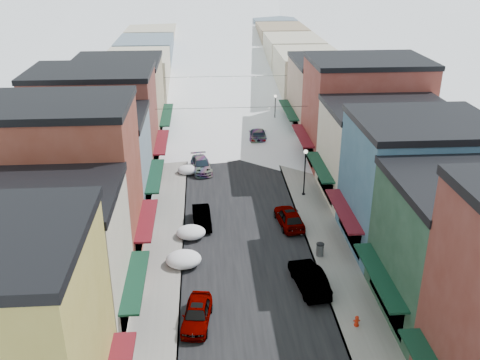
{
  "coord_description": "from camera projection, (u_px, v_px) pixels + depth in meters",
  "views": [
    {
      "loc": [
        -3.11,
        -15.53,
        22.13
      ],
      "look_at": [
        0.0,
        28.19,
        2.89
      ],
      "focal_mm": 40.0,
      "sensor_mm": 36.0,
      "label": 1
    }
  ],
  "objects": [
    {
      "name": "streetlamp_near",
      "position": [
        305.0,
        167.0,
        50.35
      ],
      "size": [
        0.38,
        0.38,
        4.59
      ],
      "color": "black",
      "rests_on": "sidewalk_right"
    },
    {
      "name": "road",
      "position": [
        225.0,
        111.0,
        78.08
      ],
      "size": [
        10.0,
        160.0,
        0.01
      ],
      "primitive_type": "cube",
      "color": "black",
      "rests_on": "ground"
    },
    {
      "name": "sidewalk_left",
      "position": [
        179.0,
        111.0,
        77.63
      ],
      "size": [
        3.2,
        160.0,
        0.15
      ],
      "primitive_type": "cube",
      "color": "gray",
      "rests_on": "ground"
    },
    {
      "name": "bldg_l_brick_near",
      "position": [
        59.0,
        185.0,
        38.6
      ],
      "size": [
        12.3,
        8.2,
        12.5
      ],
      "color": "brown",
      "rests_on": "ground"
    },
    {
      "name": "snow_pile_far",
      "position": [
        188.0,
        170.0,
        56.44
      ],
      "size": [
        2.21,
        2.56,
        0.93
      ],
      "color": "white",
      "rests_on": "ground"
    },
    {
      "name": "car_silver_wagon",
      "position": [
        201.0,
        165.0,
        56.99
      ],
      "size": [
        2.55,
        4.96,
        1.38
      ],
      "primitive_type": "imported",
      "rotation": [
        0.0,
        0.0,
        0.13
      ],
      "color": "#ABADB4",
      "rests_on": "ground"
    },
    {
      "name": "bldg_l_cream",
      "position": [
        39.0,
        263.0,
        31.93
      ],
      "size": [
        11.3,
        8.2,
        9.5
      ],
      "color": "beige",
      "rests_on": "ground"
    },
    {
      "name": "car_black_sedan",
      "position": [
        258.0,
        135.0,
        65.87
      ],
      "size": [
        2.47,
        5.45,
        1.55
      ],
      "primitive_type": "imported",
      "rotation": [
        0.0,
        0.0,
        3.08
      ],
      "color": "black",
      "rests_on": "ground"
    },
    {
      "name": "sidewalk_right",
      "position": [
        269.0,
        110.0,
        78.48
      ],
      "size": [
        3.2,
        160.0,
        0.15
      ],
      "primitive_type": "cube",
      "color": "gray",
      "rests_on": "ground"
    },
    {
      "name": "car_gray_suv",
      "position": [
        289.0,
        217.0,
        45.83
      ],
      "size": [
        2.38,
        4.83,
        1.58
      ],
      "primitive_type": "imported",
      "rotation": [
        0.0,
        0.0,
        3.25
      ],
      "color": "gray",
      "rests_on": "ground"
    },
    {
      "name": "bldg_r_blue",
      "position": [
        417.0,
        184.0,
        41.21
      ],
      "size": [
        11.3,
        9.2,
        10.5
      ],
      "color": "#335A74",
      "rests_on": "ground"
    },
    {
      "name": "bldg_l_grayblue",
      "position": [
        90.0,
        164.0,
        47.1
      ],
      "size": [
        11.3,
        9.2,
        9.0
      ],
      "color": "slate",
      "rests_on": "ground"
    },
    {
      "name": "car_lane_silver",
      "position": [
        211.0,
        117.0,
        72.74
      ],
      "size": [
        1.78,
        4.43,
        1.51
      ],
      "primitive_type": "imported",
      "rotation": [
        0.0,
        0.0,
        -0.0
      ],
      "color": "#A9ACB2",
      "rests_on": "ground"
    },
    {
      "name": "trash_can",
      "position": [
        320.0,
        249.0,
        41.16
      ],
      "size": [
        0.61,
        0.61,
        1.03
      ],
      "color": "#5D5F62",
      "rests_on": "sidewalk_right"
    },
    {
      "name": "fire_hydrant",
      "position": [
        357.0,
        321.0,
        33.59
      ],
      "size": [
        0.43,
        0.32,
        0.73
      ],
      "color": "red",
      "rests_on": "sidewalk_right"
    },
    {
      "name": "bldg_l_brick_far",
      "position": [
        96.0,
        122.0,
        54.86
      ],
      "size": [
        13.3,
        9.2,
        11.0
      ],
      "color": "maroon",
      "rests_on": "ground"
    },
    {
      "name": "bldg_r_green",
      "position": [
        470.0,
        251.0,
        33.19
      ],
      "size": [
        11.3,
        9.2,
        9.5
      ],
      "color": "#1D3E2B",
      "rests_on": "ground"
    },
    {
      "name": "overhead_cables",
      "position": [
        229.0,
        90.0,
        64.18
      ],
      "size": [
        16.4,
        15.04,
        0.04
      ],
      "color": "black",
      "rests_on": "ground"
    },
    {
      "name": "bldg_l_tan",
      "position": [
        119.0,
        101.0,
        64.26
      ],
      "size": [
        11.3,
        11.2,
        10.0
      ],
      "color": "tan",
      "rests_on": "ground"
    },
    {
      "name": "car_green_sedan",
      "position": [
        309.0,
        278.0,
        37.41
      ],
      "size": [
        2.36,
        5.06,
        1.6
      ],
      "primitive_type": "imported",
      "rotation": [
        0.0,
        0.0,
        3.28
      ],
      "color": "black",
      "rests_on": "ground"
    },
    {
      "name": "streetlamp_far",
      "position": [
        275.0,
        107.0,
        69.09
      ],
      "size": [
        0.37,
        0.37,
        4.49
      ],
      "color": "black",
      "rests_on": "sidewalk_right"
    },
    {
      "name": "bldg_r_tan",
      "position": [
        333.0,
        97.0,
        66.98
      ],
      "size": [
        11.3,
        11.2,
        9.5
      ],
      "color": "#9F7E68",
      "rests_on": "ground"
    },
    {
      "name": "curb_left",
      "position": [
        190.0,
        111.0,
        77.73
      ],
      "size": [
        0.1,
        160.0,
        0.15
      ],
      "primitive_type": "cube",
      "color": "slate",
      "rests_on": "ground"
    },
    {
      "name": "bldg_r_cream",
      "position": [
        385.0,
        152.0,
        49.76
      ],
      "size": [
        12.3,
        9.2,
        9.0
      ],
      "color": "beige",
      "rests_on": "ground"
    },
    {
      "name": "snow_pile_mid",
      "position": [
        191.0,
        232.0,
        44.06
      ],
      "size": [
        2.42,
        2.69,
        1.02
      ],
      "color": "white",
      "rests_on": "ground"
    },
    {
      "name": "snow_pile_near",
      "position": [
        184.0,
        259.0,
        40.18
      ],
      "size": [
        2.69,
        2.85,
        1.14
      ],
      "color": "white",
      "rests_on": "ground"
    },
    {
      "name": "curb_right",
      "position": [
        259.0,
        110.0,
        78.38
      ],
      "size": [
        0.1,
        160.0,
        0.15
      ],
      "primitive_type": "cube",
      "color": "slate",
      "rests_on": "ground"
    },
    {
      "name": "distant_blocks",
      "position": [
        219.0,
        54.0,
        97.48
      ],
      "size": [
        34.0,
        55.0,
        8.0
      ],
      "color": "gray",
      "rests_on": "ground"
    },
    {
      "name": "car_silver_sedan",
      "position": [
        197.0,
        314.0,
        33.88
      ],
      "size": [
        2.26,
        4.41,
        1.44
      ],
      "primitive_type": "imported",
      "rotation": [
        0.0,
        0.0,
        -0.14
      ],
      "color": "gray",
      "rests_on": "ground"
    },
    {
      "name": "car_dark_hatch",
      "position": [
        202.0,
        217.0,
        46.01
      ],
      "size": [
        1.74,
        4.29,
        1.38
      ],
      "primitive_type": "imported",
      "rotation": [
        0.0,
        0.0,
        0.07
      ],
      "color": "black",
      "rests_on": "ground"
    },
    {
      "name": "bldg_r_brick_far",
      "position": [
        364.0,
        112.0,
        57.51
      ],
      "size": [
        13.3,
        9.2,
        11.5
      ],
      "color": "maroon",
      "rests_on": "ground"
    },
    {
      "name": "car_lane_white",
      "position": [
        227.0,
        83.0,
        90.76
      ],
      "size": [
        3.47,
        6.27,
        1.66
      ],
      "primitive_type": "imported",
      "rotation": [
        0.0,
        0.0,
        3.02
      ],
      "color": "silver",
      "rests_on": "ground"
    }
  ]
}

